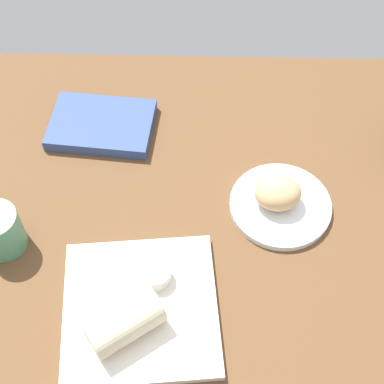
{
  "coord_description": "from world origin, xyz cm",
  "views": [
    {
      "loc": [
        -7.01,
        -57.78,
        93.23
      ],
      "look_at": [
        -8.4,
        3.62,
        7.0
      ],
      "focal_mm": 52.78,
      "sensor_mm": 36.0,
      "label": 1
    }
  ],
  "objects_px": {
    "scone_pastry": "(278,193)",
    "square_plate": "(141,308)",
    "breakfast_wrap": "(125,322)",
    "round_plate": "(280,205)",
    "sauce_cup": "(156,274)",
    "book_stack": "(102,125)"
  },
  "relations": [
    {
      "from": "scone_pastry",
      "to": "square_plate",
      "type": "bearing_deg",
      "value": -137.68
    },
    {
      "from": "scone_pastry",
      "to": "breakfast_wrap",
      "type": "distance_m",
      "value": 0.37
    },
    {
      "from": "round_plate",
      "to": "sauce_cup",
      "type": "distance_m",
      "value": 0.28
    },
    {
      "from": "round_plate",
      "to": "square_plate",
      "type": "distance_m",
      "value": 0.33
    },
    {
      "from": "scone_pastry",
      "to": "book_stack",
      "type": "height_order",
      "value": "scone_pastry"
    },
    {
      "from": "scone_pastry",
      "to": "book_stack",
      "type": "xyz_separation_m",
      "value": [
        -0.35,
        0.19,
        -0.03
      ]
    },
    {
      "from": "scone_pastry",
      "to": "sauce_cup",
      "type": "height_order",
      "value": "scone_pastry"
    },
    {
      "from": "breakfast_wrap",
      "to": "square_plate",
      "type": "bearing_deg",
      "value": 120.51
    },
    {
      "from": "scone_pastry",
      "to": "breakfast_wrap",
      "type": "height_order",
      "value": "breakfast_wrap"
    },
    {
      "from": "square_plate",
      "to": "sauce_cup",
      "type": "bearing_deg",
      "value": 65.31
    },
    {
      "from": "round_plate",
      "to": "book_stack",
      "type": "relative_size",
      "value": 0.86
    },
    {
      "from": "sauce_cup",
      "to": "round_plate",
      "type": "bearing_deg",
      "value": 35.84
    },
    {
      "from": "breakfast_wrap",
      "to": "book_stack",
      "type": "relative_size",
      "value": 0.54
    },
    {
      "from": "round_plate",
      "to": "square_plate",
      "type": "xyz_separation_m",
      "value": [
        -0.25,
        -0.21,
        0.0
      ]
    },
    {
      "from": "scone_pastry",
      "to": "book_stack",
      "type": "bearing_deg",
      "value": 151.87
    },
    {
      "from": "round_plate",
      "to": "breakfast_wrap",
      "type": "distance_m",
      "value": 0.37
    },
    {
      "from": "square_plate",
      "to": "book_stack",
      "type": "bearing_deg",
      "value": 105.41
    },
    {
      "from": "sauce_cup",
      "to": "breakfast_wrap",
      "type": "height_order",
      "value": "breakfast_wrap"
    },
    {
      "from": "scone_pastry",
      "to": "round_plate",
      "type": "bearing_deg",
      "value": -22.27
    },
    {
      "from": "scone_pastry",
      "to": "square_plate",
      "type": "distance_m",
      "value": 0.33
    },
    {
      "from": "sauce_cup",
      "to": "book_stack",
      "type": "height_order",
      "value": "sauce_cup"
    },
    {
      "from": "scone_pastry",
      "to": "breakfast_wrap",
      "type": "relative_size",
      "value": 0.71
    }
  ]
}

